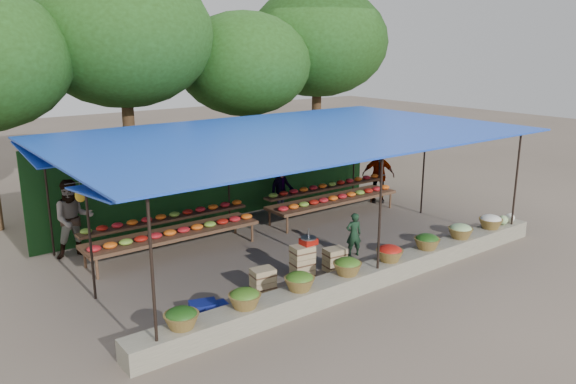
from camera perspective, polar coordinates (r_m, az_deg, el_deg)
ground at (r=13.80m, az=0.33°, el=-5.60°), size 60.00×60.00×0.00m
stone_curb at (r=11.81m, az=8.52°, el=-8.34°), size 10.60×0.55×0.40m
stall_canopy at (r=13.15m, az=0.20°, el=5.49°), size 10.80×6.60×2.82m
produce_baskets at (r=11.61m, az=8.24°, el=-6.82°), size 8.98×0.58×0.34m
netting_backdrop at (r=15.96m, az=-6.52°, el=1.80°), size 10.60×0.06×2.50m
tree_row at (r=18.38m, az=-10.26°, el=14.22°), size 16.51×5.50×7.12m
fruit_table_left at (r=13.48m, az=-11.68°, el=-3.69°), size 4.21×0.95×0.93m
fruit_table_right at (r=16.13m, az=4.53°, el=-0.36°), size 4.21×0.95×0.93m
crate_counter at (r=11.80m, az=1.37°, el=-7.61°), size 2.39×0.39×0.77m
weighing_scale at (r=11.71m, az=2.09°, el=-4.95°), size 0.33×0.33×0.35m
vendor_seated at (r=13.19m, az=6.70°, el=-4.30°), size 0.44×0.37×1.04m
customer_left at (r=13.78m, az=-20.97°, el=-2.58°), size 1.01×0.84×1.86m
customer_mid at (r=16.49m, az=-0.58°, el=0.56°), size 1.08×0.78×1.51m
customer_right at (r=17.72m, az=9.15°, el=1.68°), size 1.01×0.98×1.70m
blue_crate_front at (r=10.47m, az=-7.36°, el=-11.86°), size 0.48×0.37×0.26m
blue_crate_back at (r=10.51m, az=-8.61°, el=-11.73°), size 0.57×0.48×0.29m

